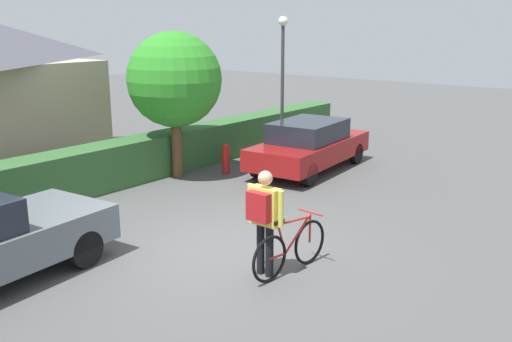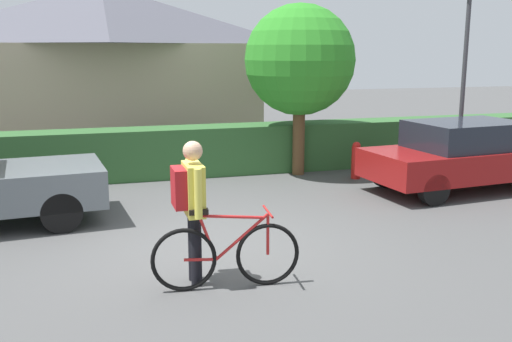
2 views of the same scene
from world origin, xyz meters
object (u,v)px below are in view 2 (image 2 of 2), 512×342
(parked_car_far, at_px, (468,154))
(bicycle, at_px, (226,255))
(street_lamp, at_px, (466,54))
(person_rider, at_px, (191,198))
(tree_kerbside, at_px, (300,61))
(fire_hydrant, at_px, (356,160))

(parked_car_far, xyz_separation_m, bicycle, (-5.77, -3.42, -0.30))
(street_lamp, bearing_deg, person_rider, -146.08)
(bicycle, distance_m, street_lamp, 8.67)
(person_rider, bearing_deg, street_lamp, 33.92)
(bicycle, bearing_deg, tree_kerbside, 62.02)
(tree_kerbside, height_order, fire_hydrant, tree_kerbside)
(bicycle, distance_m, person_rider, 0.78)
(bicycle, bearing_deg, street_lamp, 36.79)
(bicycle, bearing_deg, fire_hydrant, 50.49)
(parked_car_far, height_order, bicycle, parked_car_far)
(bicycle, relative_size, street_lamp, 0.42)
(tree_kerbside, bearing_deg, street_lamp, -11.24)
(fire_hydrant, bearing_deg, person_rider, -133.44)
(bicycle, relative_size, person_rider, 1.01)
(tree_kerbside, bearing_deg, person_rider, -121.89)
(fire_hydrant, bearing_deg, tree_kerbside, 143.36)
(parked_car_far, height_order, person_rider, person_rider)
(bicycle, relative_size, tree_kerbside, 0.47)
(person_rider, bearing_deg, tree_kerbside, 58.11)
(person_rider, xyz_separation_m, street_lamp, (7.06, 4.75, 1.61))
(tree_kerbside, relative_size, fire_hydrant, 4.62)
(parked_car_far, distance_m, bicycle, 6.71)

